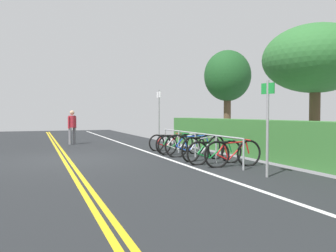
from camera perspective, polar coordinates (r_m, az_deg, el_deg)
The scene contains 18 objects.
ground_plane at distance 11.24m, azimuth -16.32°, elevation -5.41°, with size 38.50×10.39×0.05m, color #232628.
centre_line_yellow_inner at distance 11.23m, azimuth -16.73°, elevation -5.28°, with size 34.65×0.10×0.00m, color gold.
centre_line_yellow_outer at distance 11.24m, azimuth -15.92°, elevation -5.26°, with size 34.65×0.10×0.00m, color gold.
bike_lane_stripe_white at distance 11.84m, azimuth -1.77°, elevation -4.82°, with size 34.65×0.12×0.00m, color white.
bike_rack at distance 11.34m, azimuth 4.50°, elevation -2.10°, with size 5.65×0.05×0.81m.
bicycle_0 at distance 13.47m, azimuth 0.15°, elevation -2.65°, with size 0.46×1.71×0.68m.
bicycle_1 at distance 12.68m, azimuth 1.14°, elevation -2.84°, with size 0.66×1.69×0.72m.
bicycle_2 at distance 12.07m, azimuth 2.23°, elevation -3.04°, with size 0.46×1.79×0.74m.
bicycle_3 at distance 11.38m, azimuth 4.06°, elevation -3.23°, with size 0.55×1.83×0.79m.
bicycle_4 at distance 10.63m, azimuth 5.91°, elevation -3.61°, with size 0.69×1.78×0.79m.
bicycle_5 at distance 9.89m, azimuth 7.67°, elevation -4.27°, with size 0.46×1.78×0.71m.
bicycle_6 at distance 9.44m, azimuth 10.59°, elevation -4.45°, with size 0.46×1.69×0.76m.
pedestrian at distance 16.69m, azimuth -15.40°, elevation 0.17°, with size 0.34×0.41×1.57m.
sign_post_near at distance 14.51m, azimuth -1.51°, elevation 2.09°, with size 0.36×0.06×2.39m.
sign_post_far at distance 8.02m, azimuth 15.96°, elevation 1.14°, with size 0.36×0.10×2.15m.
hedge_backdrop at distance 11.11m, azimuth 17.21°, elevation -2.23°, with size 14.60×0.85×1.21m, color #387533.
tree_near_left at distance 17.90m, azimuth 9.69°, elevation 7.97°, with size 2.34×2.34×4.59m.
tree_mid at distance 12.14m, azimuth 22.96°, elevation 9.98°, with size 3.29×3.29×4.22m.
Camera 1 is at (11.11, -0.86, 1.41)m, focal length 37.29 mm.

